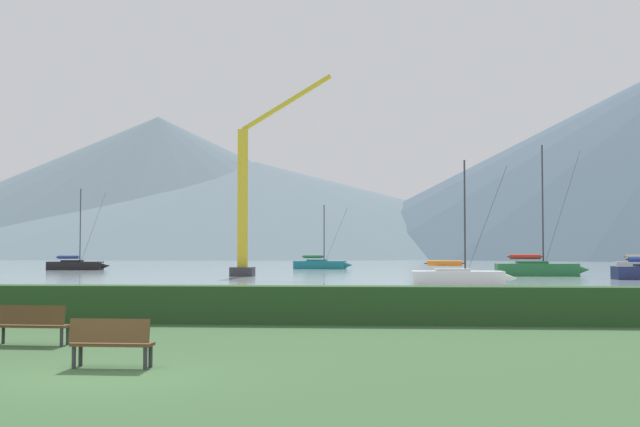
# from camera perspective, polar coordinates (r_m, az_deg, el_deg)

# --- Properties ---
(ground_plane) EXTENTS (1000.00, 1000.00, 0.00)m
(ground_plane) POSITION_cam_1_polar(r_m,az_deg,el_deg) (15.51, -15.42, -10.77)
(ground_plane) COLOR #385B33
(harbor_water) EXTENTS (320.00, 246.00, 0.00)m
(harbor_water) POSITION_cam_1_polar(r_m,az_deg,el_deg) (151.57, 2.31, -3.43)
(harbor_water) COLOR #8C9EA3
(harbor_water) RESTS_ON ground_plane
(hedge_line) EXTENTS (80.00, 1.20, 1.15)m
(hedge_line) POSITION_cam_1_polar(r_m,az_deg,el_deg) (26.03, -7.18, -6.22)
(hedge_line) COLOR #284C23
(hedge_line) RESTS_ON ground_plane
(sailboat_slip_0) EXTENTS (8.18, 2.48, 11.69)m
(sailboat_slip_0) POSITION_cam_1_polar(r_m,az_deg,el_deg) (76.17, 14.76, -3.66)
(sailboat_slip_0) COLOR #236B38
(sailboat_slip_0) RESTS_ON harbor_water
(sailboat_slip_4) EXTENTS (7.39, 3.04, 7.89)m
(sailboat_slip_4) POSITION_cam_1_polar(r_m,az_deg,el_deg) (102.21, 0.04, -3.51)
(sailboat_slip_4) COLOR #19707A
(sailboat_slip_4) RESTS_ON harbor_water
(sailboat_slip_5) EXTENTS (6.81, 2.15, 8.17)m
(sailboat_slip_5) POSITION_cam_1_polar(r_m,az_deg,el_deg) (54.68, 9.54, -4.30)
(sailboat_slip_5) COLOR white
(sailboat_slip_5) RESTS_ON harbor_water
(sailboat_slip_7) EXTENTS (7.28, 2.74, 9.53)m
(sailboat_slip_7) POSITION_cam_1_polar(r_m,az_deg,el_deg) (101.03, -16.44, -3.41)
(sailboat_slip_7) COLOR black
(sailboat_slip_7) RESTS_ON harbor_water
(park_bench_near_path) EXTENTS (1.56, 0.51, 0.95)m
(park_bench_near_path) POSITION_cam_1_polar(r_m,az_deg,el_deg) (16.42, -14.17, -8.47)
(park_bench_near_path) COLOR brown
(park_bench_near_path) RESTS_ON ground_plane
(park_bench_under_tree) EXTENTS (1.81, 0.57, 0.95)m
(park_bench_under_tree) POSITION_cam_1_polar(r_m,az_deg,el_deg) (20.91, -19.28, -7.10)
(park_bench_under_tree) COLOR brown
(park_bench_under_tree) RESTS_ON ground_plane
(dock_crane) EXTENTS (8.89, 2.00, 17.85)m
(dock_crane) POSITION_cam_1_polar(r_m,az_deg,el_deg) (73.50, -5.05, 0.37)
(dock_crane) COLOR #333338
(dock_crane) RESTS_ON ground_plane
(distant_hill_west_ridge) EXTENTS (246.21, 246.21, 59.31)m
(distant_hill_west_ridge) POSITION_cam_1_polar(r_m,az_deg,el_deg) (357.73, -11.12, 1.86)
(distant_hill_west_ridge) COLOR slate
(distant_hill_west_ridge) RESTS_ON ground_plane
(distant_hill_central_peak) EXTENTS (279.82, 279.82, 37.61)m
(distant_hill_central_peak) POSITION_cam_1_polar(r_m,az_deg,el_deg) (328.81, -4.52, 0.31)
(distant_hill_central_peak) COLOR slate
(distant_hill_central_peak) RESTS_ON ground_plane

